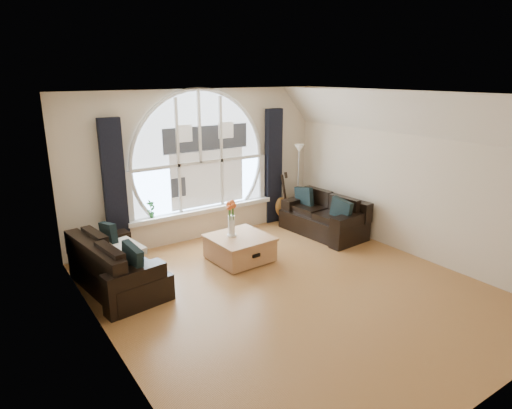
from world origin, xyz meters
The scene contains 21 objects.
ground centered at (0.00, 0.00, 0.00)m, with size 5.00×5.50×0.01m, color brown.
ceiling centered at (0.00, 0.00, 2.70)m, with size 5.00×5.50×0.01m, color silver.
wall_back centered at (0.00, 2.75, 1.35)m, with size 5.00×0.01×2.70m, color beige.
wall_front centered at (0.00, -2.75, 1.35)m, with size 5.00×0.01×2.70m, color beige.
wall_left centered at (-2.50, 0.00, 1.35)m, with size 0.01×5.50×2.70m, color beige.
wall_right centered at (2.50, 0.00, 1.35)m, with size 0.01×5.50×2.70m, color beige.
attic_slope centered at (2.20, 0.00, 2.35)m, with size 0.92×5.50×0.72m, color silver.
arched_window centered at (0.00, 2.72, 1.62)m, with size 2.60×0.06×2.15m, color silver.
window_sill centered at (0.00, 2.65, 0.51)m, with size 2.90×0.22×0.08m, color white.
window_frame centered at (0.00, 2.69, 1.62)m, with size 2.76×0.08×2.15m, color white.
neighbor_house centered at (0.15, 2.71, 1.50)m, with size 1.70×0.02×1.50m, color silver.
curtain_left centered at (-1.60, 2.63, 1.15)m, with size 0.35×0.12×2.30m, color black.
curtain_right centered at (1.60, 2.63, 1.15)m, with size 0.35×0.12×2.30m, color black.
sofa_left centered at (-1.99, 1.45, 0.40)m, with size 0.82×1.65×0.73m, color black.
sofa_right centered at (1.94, 1.49, 0.40)m, with size 0.81×1.62×0.72m, color black.
coffee_chest centered at (-0.04, 1.32, 0.22)m, with size 0.92×0.92×0.45m, color #A47048.
throw_blanket centered at (-1.88, 1.64, 0.50)m, with size 0.55×0.55×0.10m, color silver.
vase_flowers centered at (-0.13, 1.42, 0.80)m, with size 0.24×0.24×0.70m, color white.
floor_lamp centered at (2.03, 2.36, 0.80)m, with size 0.24×0.24×1.60m, color #B2B2B2.
guitar centered at (1.75, 2.52, 0.53)m, with size 0.36×0.24×1.06m, color #99642B.
potted_plant centered at (-1.01, 2.65, 0.71)m, with size 0.17×0.11×0.31m, color #1E6023.
Camera 1 is at (-3.61, -4.41, 2.96)m, focal length 31.05 mm.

